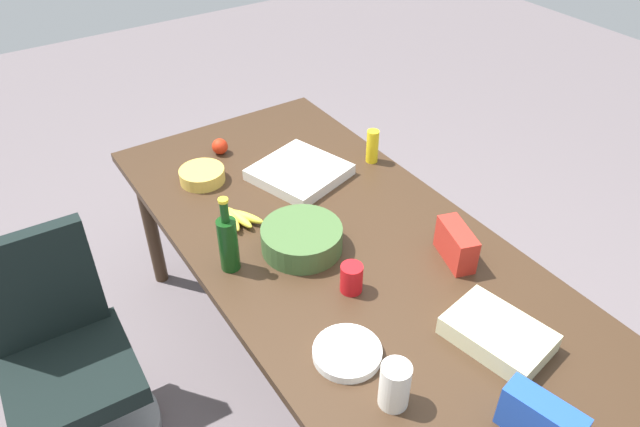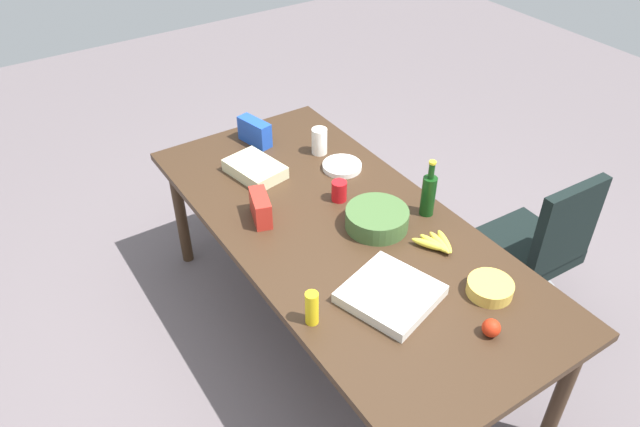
% 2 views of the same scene
% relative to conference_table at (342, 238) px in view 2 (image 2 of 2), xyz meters
% --- Properties ---
extents(ground_plane, '(10.00, 10.00, 0.00)m').
position_rel_conference_table_xyz_m(ground_plane, '(0.00, 0.00, -0.73)').
color(ground_plane, '#675D60').
extents(conference_table, '(2.36, 1.09, 0.80)m').
position_rel_conference_table_xyz_m(conference_table, '(0.00, 0.00, 0.00)').
color(conference_table, '#392618').
rests_on(conference_table, ground).
extents(office_chair, '(0.56, 0.56, 0.95)m').
position_rel_conference_table_xyz_m(office_chair, '(-0.38, -1.06, -0.37)').
color(office_chair, gray).
rests_on(office_chair, ground).
extents(mayo_jar, '(0.09, 0.09, 0.16)m').
position_rel_conference_table_xyz_m(mayo_jar, '(0.65, -0.29, 0.15)').
color(mayo_jar, white).
rests_on(mayo_jar, conference_table).
extents(pizza_box, '(0.45, 0.45, 0.05)m').
position_rel_conference_table_xyz_m(pizza_box, '(-0.51, 0.11, 0.09)').
color(pizza_box, silver).
rests_on(pizza_box, conference_table).
extents(chip_bag_red, '(0.21, 0.14, 0.14)m').
position_rel_conference_table_xyz_m(chip_bag_red, '(0.28, 0.30, 0.14)').
color(chip_bag_red, red).
rests_on(chip_bag_red, conference_table).
extents(red_solo_cup, '(0.10, 0.10, 0.11)m').
position_rel_conference_table_xyz_m(red_solo_cup, '(0.20, -0.12, 0.12)').
color(red_solo_cup, red).
rests_on(red_solo_cup, conference_table).
extents(salad_bowl, '(0.36, 0.36, 0.10)m').
position_rel_conference_table_xyz_m(salad_bowl, '(-0.09, -0.15, 0.12)').
color(salad_bowl, '#3F6031').
rests_on(salad_bowl, conference_table).
extents(chip_bag_blue, '(0.23, 0.13, 0.15)m').
position_rel_conference_table_xyz_m(chip_bag_blue, '(0.95, -0.03, 0.14)').
color(chip_bag_blue, blue).
rests_on(chip_bag_blue, conference_table).
extents(apple_red, '(0.08, 0.08, 0.08)m').
position_rel_conference_table_xyz_m(apple_red, '(-0.89, -0.10, 0.11)').
color(apple_red, red).
rests_on(apple_red, conference_table).
extents(banana_bunch, '(0.19, 0.18, 0.04)m').
position_rel_conference_table_xyz_m(banana_bunch, '(-0.37, -0.29, 0.09)').
color(banana_bunch, yellow).
rests_on(banana_bunch, conference_table).
extents(sheet_cake, '(0.36, 0.28, 0.07)m').
position_rel_conference_table_xyz_m(sheet_cake, '(0.65, 0.13, 0.10)').
color(sheet_cake, beige).
rests_on(sheet_cake, conference_table).
extents(chip_bowl, '(0.24, 0.24, 0.06)m').
position_rel_conference_table_xyz_m(chip_bowl, '(-0.72, -0.27, 0.10)').
color(chip_bowl, gold).
rests_on(chip_bowl, conference_table).
extents(paper_plate_stack, '(0.27, 0.27, 0.03)m').
position_rel_conference_table_xyz_m(paper_plate_stack, '(0.44, -0.30, 0.08)').
color(paper_plate_stack, white).
rests_on(paper_plate_stack, conference_table).
extents(wine_bottle, '(0.08, 0.08, 0.31)m').
position_rel_conference_table_xyz_m(wine_bottle, '(-0.14, -0.42, 0.19)').
color(wine_bottle, '#113B12').
rests_on(wine_bottle, conference_table).
extents(mustard_bottle, '(0.07, 0.07, 0.16)m').
position_rel_conference_table_xyz_m(mustard_bottle, '(-0.44, 0.46, 0.15)').
color(mustard_bottle, yellow).
rests_on(mustard_bottle, conference_table).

